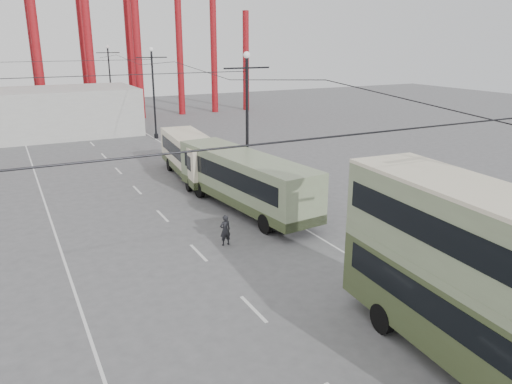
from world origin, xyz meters
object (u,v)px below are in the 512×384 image
single_decker_green (245,179)px  pedestrian (225,230)px  single_decker_cream (192,155)px  double_decker_bus (487,279)px

single_decker_green → pedestrian: (-3.35, -4.67, -1.12)m
single_decker_cream → pedestrian: single_decker_cream is taller
double_decker_bus → single_decker_cream: 25.90m
single_decker_green → pedestrian: bearing=-132.2°
single_decker_green → single_decker_cream: (-0.37, 8.27, -0.16)m
double_decker_bus → single_decker_green: double_decker_bus is taller
single_decker_green → pedestrian: 5.86m
double_decker_bus → pedestrian: 13.45m
double_decker_bus → single_decker_cream: bearing=93.6°
double_decker_bus → pedestrian: double_decker_bus is taller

